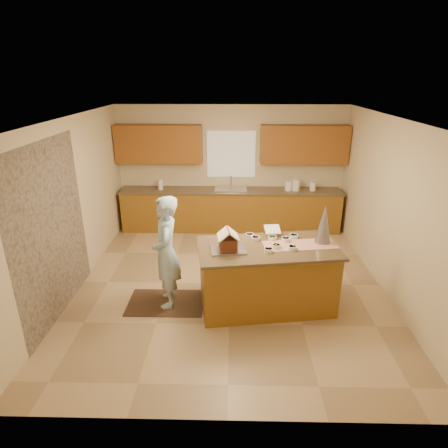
{
  "coord_description": "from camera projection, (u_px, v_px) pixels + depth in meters",
  "views": [
    {
      "loc": [
        0.03,
        -5.67,
        3.31
      ],
      "look_at": [
        -0.1,
        0.2,
        1.0
      ],
      "focal_mm": 30.8,
      "sensor_mm": 36.0,
      "label": 1
    }
  ],
  "objects": [
    {
      "name": "cookbook",
      "position": [
        272.0,
        229.0,
        5.89
      ],
      "size": [
        0.26,
        0.21,
        0.1
      ],
      "primitive_type": "cube",
      "rotation": [
        -1.13,
        0.0,
        0.14
      ],
      "color": "white",
      "rests_on": "island_top"
    },
    {
      "name": "baking_tray",
      "position": [
        228.0,
        249.0,
        5.41
      ],
      "size": [
        0.54,
        0.43,
        0.03
      ],
      "primitive_type": "cube",
      "rotation": [
        0.0,
        0.0,
        0.14
      ],
      "color": "silver",
      "rests_on": "island_top"
    },
    {
      "name": "boy",
      "position": [
        166.0,
        252.0,
        5.62
      ],
      "size": [
        0.49,
        0.67,
        1.71
      ],
      "primitive_type": "imported",
      "rotation": [
        0.0,
        0.0,
        -1.44
      ],
      "color": "#AFD4F9",
      "rests_on": "rug"
    },
    {
      "name": "window_curtain",
      "position": [
        231.0,
        154.0,
        8.41
      ],
      "size": [
        1.05,
        0.03,
        1.0
      ],
      "primitive_type": "cube",
      "color": "white",
      "rests_on": "wall_back"
    },
    {
      "name": "faucet",
      "position": [
        231.0,
        182.0,
        8.54
      ],
      "size": [
        0.03,
        0.03,
        0.28
      ],
      "primitive_type": "cylinder",
      "color": "silver",
      "rests_on": "back_counter_top"
    },
    {
      "name": "upper_cabinet_left",
      "position": [
        159.0,
        144.0,
        8.21
      ],
      "size": [
        1.85,
        0.35,
        0.8
      ],
      "primitive_type": "cube",
      "color": "brown",
      "rests_on": "wall_back"
    },
    {
      "name": "back_counter_base",
      "position": [
        231.0,
        211.0,
        8.6
      ],
      "size": [
        4.8,
        0.6,
        0.88
      ],
      "primitive_type": "cube",
      "color": "brown",
      "rests_on": "floor"
    },
    {
      "name": "island_base",
      "position": [
        266.0,
        278.0,
        5.72
      ],
      "size": [
        2.04,
        1.22,
        0.94
      ],
      "primitive_type": "cube",
      "rotation": [
        0.0,
        0.0,
        0.14
      ],
      "color": "brown",
      "rests_on": "floor"
    },
    {
      "name": "rug",
      "position": [
        166.0,
        303.0,
        5.93
      ],
      "size": [
        1.16,
        0.76,
        0.01
      ],
      "primitive_type": "cube",
      "color": "black",
      "rests_on": "floor"
    },
    {
      "name": "wall_front",
      "position": [
        228.0,
        308.0,
        3.43
      ],
      "size": [
        5.5,
        5.5,
        0.0
      ],
      "primitive_type": "plane",
      "color": "beige",
      "rests_on": "floor"
    },
    {
      "name": "wall_left",
      "position": [
        72.0,
        207.0,
        6.04
      ],
      "size": [
        5.5,
        5.5,
        0.0
      ],
      "primitive_type": "plane",
      "color": "beige",
      "rests_on": "floor"
    },
    {
      "name": "canister_a",
      "position": [
        288.0,
        186.0,
        8.36
      ],
      "size": [
        0.15,
        0.15,
        0.2
      ],
      "primitive_type": "cylinder",
      "color": "white",
      "rests_on": "back_counter_top"
    },
    {
      "name": "island_top",
      "position": [
        268.0,
        248.0,
        5.54
      ],
      "size": [
        2.13,
        1.32,
        0.04
      ],
      "primitive_type": "cube",
      "rotation": [
        0.0,
        0.0,
        0.14
      ],
      "color": "brown",
      "rests_on": "island_base"
    },
    {
      "name": "tinsel_tree",
      "position": [
        324.0,
        224.0,
        5.57
      ],
      "size": [
        0.27,
        0.27,
        0.59
      ],
      "primitive_type": "cone",
      "rotation": [
        0.0,
        0.0,
        0.14
      ],
      "color": "#A4A3AE",
      "rests_on": "island_top"
    },
    {
      "name": "canister_c",
      "position": [
        313.0,
        186.0,
        8.36
      ],
      "size": [
        0.13,
        0.13,
        0.19
      ],
      "primitive_type": "cylinder",
      "color": "white",
      "rests_on": "back_counter_top"
    },
    {
      "name": "gingerbread_house",
      "position": [
        228.0,
        241.0,
        5.37
      ],
      "size": [
        0.33,
        0.34,
        0.3
      ],
      "color": "#5B2E18",
      "rests_on": "baking_tray"
    },
    {
      "name": "ceiling",
      "position": [
        231.0,
        119.0,
        5.5
      ],
      "size": [
        5.5,
        5.5,
        0.0
      ],
      "primitive_type": "plane",
      "color": "silver",
      "rests_on": "floor"
    },
    {
      "name": "canister_b",
      "position": [
        296.0,
        185.0,
        8.35
      ],
      "size": [
        0.17,
        0.17,
        0.24
      ],
      "primitive_type": "cylinder",
      "color": "white",
      "rests_on": "back_counter_top"
    },
    {
      "name": "sink",
      "position": [
        231.0,
        191.0,
        8.44
      ],
      "size": [
        0.7,
        0.45,
        0.12
      ],
      "primitive_type": "cube",
      "color": "silver",
      "rests_on": "back_counter_top"
    },
    {
      "name": "stone_accent",
      "position": [
        51.0,
        232.0,
        5.34
      ],
      "size": [
        0.0,
        2.5,
        2.5
      ],
      "primitive_type": "plane",
      "rotation": [
        1.57,
        0.0,
        1.57
      ],
      "color": "gray",
      "rests_on": "wall_left"
    },
    {
      "name": "candy_bowls",
      "position": [
        274.0,
        241.0,
        5.63
      ],
      "size": [
        0.8,
        0.64,
        0.06
      ],
      "color": "white",
      "rests_on": "island_top"
    },
    {
      "name": "floor",
      "position": [
        230.0,
        283.0,
        6.49
      ],
      "size": [
        5.5,
        5.5,
        0.0
      ],
      "primitive_type": "plane",
      "color": "tan",
      "rests_on": "ground"
    },
    {
      "name": "wall_right",
      "position": [
        391.0,
        209.0,
        5.94
      ],
      "size": [
        5.5,
        5.5,
        0.0
      ],
      "primitive_type": "plane",
      "color": "beige",
      "rests_on": "floor"
    },
    {
      "name": "back_counter_top",
      "position": [
        231.0,
        191.0,
        8.44
      ],
      "size": [
        4.85,
        0.63,
        0.04
      ],
      "primitive_type": "cube",
      "color": "brown",
      "rests_on": "back_counter_base"
    },
    {
      "name": "table_runner",
      "position": [
        300.0,
        245.0,
        5.58
      ],
      "size": [
        1.11,
        0.53,
        0.01
      ],
      "primitive_type": "cube",
      "rotation": [
        0.0,
        0.0,
        0.14
      ],
      "color": "#A31F0B",
      "rests_on": "island_top"
    },
    {
      "name": "wall_back",
      "position": [
        231.0,
        168.0,
        8.55
      ],
      "size": [
        5.5,
        5.5,
        0.0
      ],
      "primitive_type": "plane",
      "color": "beige",
      "rests_on": "floor"
    },
    {
      "name": "paper_towel",
      "position": [
        160.0,
        185.0,
        8.42
      ],
      "size": [
        0.1,
        0.1,
        0.22
      ],
      "primitive_type": "cylinder",
      "color": "white",
      "rests_on": "back_counter_top"
    },
    {
      "name": "upper_cabinet_right",
      "position": [
        304.0,
        144.0,
        8.15
      ],
      "size": [
        1.85,
        0.35,
        0.8
      ],
      "primitive_type": "cube",
      "color": "brown",
      "rests_on": "wall_back"
    }
  ]
}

